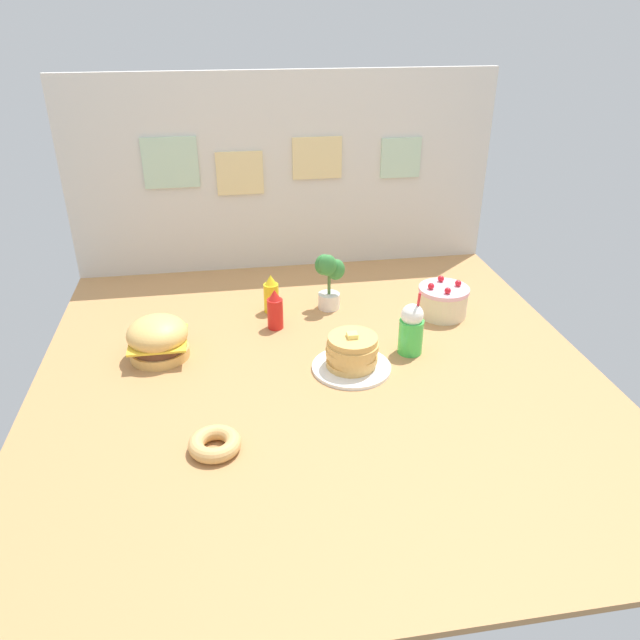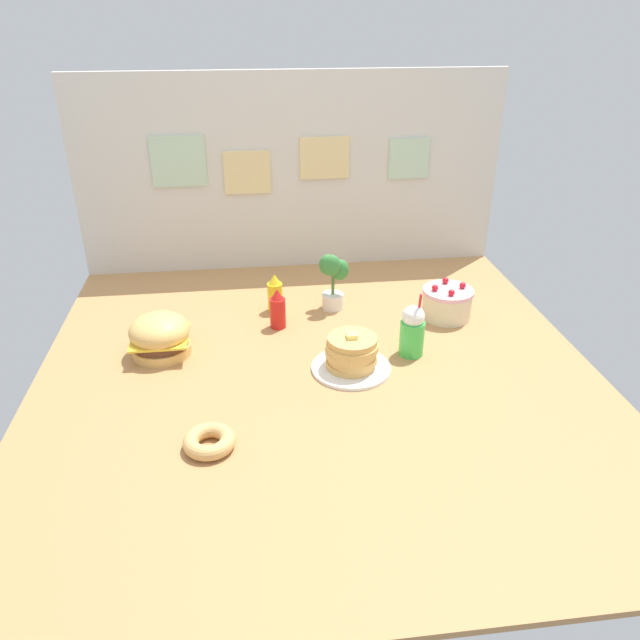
{
  "view_description": "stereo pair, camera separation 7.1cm",
  "coord_description": "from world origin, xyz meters",
  "px_view_note": "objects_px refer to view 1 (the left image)",
  "views": [
    {
      "loc": [
        -0.3,
        -1.85,
        1.2
      ],
      "look_at": [
        0.01,
        0.08,
        0.18
      ],
      "focal_mm": 34.28,
      "sensor_mm": 36.0,
      "label": 1
    },
    {
      "loc": [
        -0.23,
        -1.86,
        1.2
      ],
      "look_at": [
        0.01,
        0.08,
        0.18
      ],
      "focal_mm": 34.28,
      "sensor_mm": 36.0,
      "label": 2
    }
  ],
  "objects_px": {
    "pancake_stack": "(352,355)",
    "mustard_bottle": "(271,295)",
    "layer_cake": "(443,301)",
    "cream_soda_cup": "(411,329)",
    "donut_pink_glaze": "(215,443)",
    "potted_plant": "(329,279)",
    "ketchup_bottle": "(275,310)",
    "burger": "(158,339)"
  },
  "relations": [
    {
      "from": "layer_cake",
      "to": "cream_soda_cup",
      "type": "distance_m",
      "value": 0.37
    },
    {
      "from": "potted_plant",
      "to": "burger",
      "type": "bearing_deg",
      "value": -156.51
    },
    {
      "from": "pancake_stack",
      "to": "ketchup_bottle",
      "type": "height_order",
      "value": "ketchup_bottle"
    },
    {
      "from": "pancake_stack",
      "to": "potted_plant",
      "type": "xyz_separation_m",
      "value": [
        0.0,
        0.51,
        0.08
      ]
    },
    {
      "from": "layer_cake",
      "to": "donut_pink_glaze",
      "type": "xyz_separation_m",
      "value": [
        -0.98,
        -0.75,
        -0.04
      ]
    },
    {
      "from": "ketchup_bottle",
      "to": "potted_plant",
      "type": "xyz_separation_m",
      "value": [
        0.25,
        0.15,
        0.06
      ]
    },
    {
      "from": "mustard_bottle",
      "to": "donut_pink_glaze",
      "type": "bearing_deg",
      "value": -105.71
    },
    {
      "from": "pancake_stack",
      "to": "mustard_bottle",
      "type": "bearing_deg",
      "value": 115.51
    },
    {
      "from": "layer_cake",
      "to": "mustard_bottle",
      "type": "distance_m",
      "value": 0.74
    },
    {
      "from": "ketchup_bottle",
      "to": "cream_soda_cup",
      "type": "xyz_separation_m",
      "value": [
        0.49,
        -0.28,
        0.02
      ]
    },
    {
      "from": "cream_soda_cup",
      "to": "potted_plant",
      "type": "height_order",
      "value": "potted_plant"
    },
    {
      "from": "ketchup_bottle",
      "to": "donut_pink_glaze",
      "type": "bearing_deg",
      "value": -108.84
    },
    {
      "from": "ketchup_bottle",
      "to": "potted_plant",
      "type": "distance_m",
      "value": 0.3
    },
    {
      "from": "layer_cake",
      "to": "potted_plant",
      "type": "height_order",
      "value": "potted_plant"
    },
    {
      "from": "ketchup_bottle",
      "to": "potted_plant",
      "type": "relative_size",
      "value": 0.66
    },
    {
      "from": "burger",
      "to": "potted_plant",
      "type": "xyz_separation_m",
      "value": [
        0.71,
        0.31,
        0.06
      ]
    },
    {
      "from": "donut_pink_glaze",
      "to": "pancake_stack",
      "type": "bearing_deg",
      "value": 37.68
    },
    {
      "from": "pancake_stack",
      "to": "mustard_bottle",
      "type": "xyz_separation_m",
      "value": [
        -0.25,
        0.52,
        0.02
      ]
    },
    {
      "from": "cream_soda_cup",
      "to": "donut_pink_glaze",
      "type": "height_order",
      "value": "cream_soda_cup"
    },
    {
      "from": "mustard_bottle",
      "to": "cream_soda_cup",
      "type": "distance_m",
      "value": 0.66
    },
    {
      "from": "mustard_bottle",
      "to": "ketchup_bottle",
      "type": "bearing_deg",
      "value": -89.25
    },
    {
      "from": "ketchup_bottle",
      "to": "mustard_bottle",
      "type": "relative_size",
      "value": 1.0
    },
    {
      "from": "ketchup_bottle",
      "to": "donut_pink_glaze",
      "type": "distance_m",
      "value": 0.8
    },
    {
      "from": "layer_cake",
      "to": "cream_soda_cup",
      "type": "relative_size",
      "value": 0.83
    },
    {
      "from": "ketchup_bottle",
      "to": "cream_soda_cup",
      "type": "bearing_deg",
      "value": -30.0
    },
    {
      "from": "cream_soda_cup",
      "to": "potted_plant",
      "type": "xyz_separation_m",
      "value": [
        -0.24,
        0.43,
        0.04
      ]
    },
    {
      "from": "layer_cake",
      "to": "ketchup_bottle",
      "type": "bearing_deg",
      "value": -179.85
    },
    {
      "from": "layer_cake",
      "to": "mustard_bottle",
      "type": "xyz_separation_m",
      "value": [
        -0.72,
        0.15,
        0.01
      ]
    },
    {
      "from": "burger",
      "to": "mustard_bottle",
      "type": "bearing_deg",
      "value": 34.66
    },
    {
      "from": "cream_soda_cup",
      "to": "potted_plant",
      "type": "distance_m",
      "value": 0.49
    },
    {
      "from": "pancake_stack",
      "to": "cream_soda_cup",
      "type": "distance_m",
      "value": 0.26
    },
    {
      "from": "pancake_stack",
      "to": "mustard_bottle",
      "type": "height_order",
      "value": "mustard_bottle"
    },
    {
      "from": "pancake_stack",
      "to": "donut_pink_glaze",
      "type": "distance_m",
      "value": 0.63
    },
    {
      "from": "ketchup_bottle",
      "to": "mustard_bottle",
      "type": "distance_m",
      "value": 0.15
    },
    {
      "from": "donut_pink_glaze",
      "to": "potted_plant",
      "type": "distance_m",
      "value": 1.04
    },
    {
      "from": "layer_cake",
      "to": "potted_plant",
      "type": "distance_m",
      "value": 0.5
    },
    {
      "from": "ketchup_bottle",
      "to": "pancake_stack",
      "type": "bearing_deg",
      "value": -56.11
    },
    {
      "from": "burger",
      "to": "potted_plant",
      "type": "height_order",
      "value": "potted_plant"
    },
    {
      "from": "mustard_bottle",
      "to": "burger",
      "type": "bearing_deg",
      "value": -145.34
    },
    {
      "from": "cream_soda_cup",
      "to": "donut_pink_glaze",
      "type": "bearing_deg",
      "value": -147.91
    },
    {
      "from": "ketchup_bottle",
      "to": "potted_plant",
      "type": "height_order",
      "value": "potted_plant"
    },
    {
      "from": "burger",
      "to": "donut_pink_glaze",
      "type": "xyz_separation_m",
      "value": [
        0.2,
        -0.59,
        -0.05
      ]
    }
  ]
}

